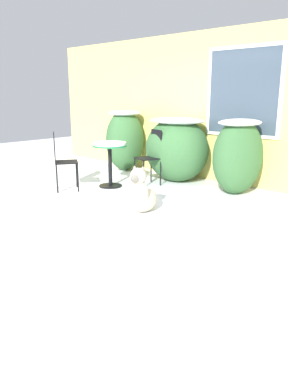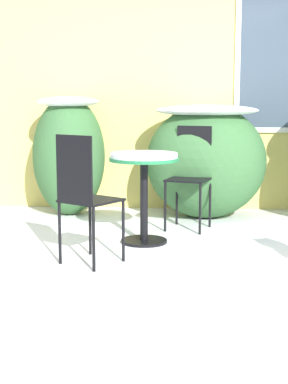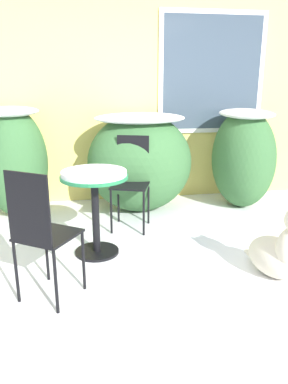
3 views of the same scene
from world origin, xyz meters
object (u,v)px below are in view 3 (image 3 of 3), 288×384
at_px(patio_chair_near_table, 131,178).
at_px(patio_table, 95,189).
at_px(dog, 282,250).
at_px(patio_chair_far_side, 41,230).

bearing_deg(patio_chair_near_table, patio_table, -105.13).
bearing_deg(dog, patio_table, 135.41).
bearing_deg(patio_chair_far_side, dog, -146.14).
xyz_separation_m(patio_table, dog, (1.51, -0.74, -0.39)).
distance_m(patio_chair_far_side, dog, 1.96).
xyz_separation_m(patio_chair_near_table, patio_chair_far_side, (-0.85, -1.42, 0.00)).
relative_size(patio_table, dog, 1.08).
bearing_deg(patio_table, patio_chair_near_table, 56.65).
bearing_deg(patio_table, dog, -26.17).
relative_size(patio_table, patio_chair_near_table, 0.80).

